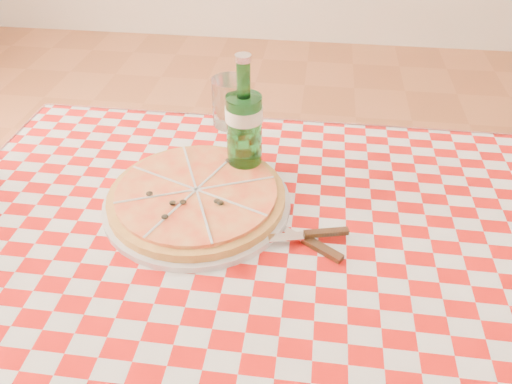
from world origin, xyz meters
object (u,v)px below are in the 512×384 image
at_px(dining_table, 262,274).
at_px(water_bottle, 244,120).
at_px(pizza_plate, 197,196).
at_px(wine_glass, 231,122).

distance_m(dining_table, water_bottle, 0.31).
height_order(dining_table, pizza_plate, pizza_plate).
bearing_deg(wine_glass, water_bottle, -55.31).
xyz_separation_m(water_bottle, wine_glass, (-0.04, 0.05, -0.04)).
relative_size(dining_table, wine_glass, 6.04).
relative_size(dining_table, water_bottle, 4.36).
height_order(pizza_plate, wine_glass, wine_glass).
bearing_deg(water_bottle, wine_glass, 124.69).
distance_m(pizza_plate, wine_glass, 0.19).
height_order(pizza_plate, water_bottle, water_bottle).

